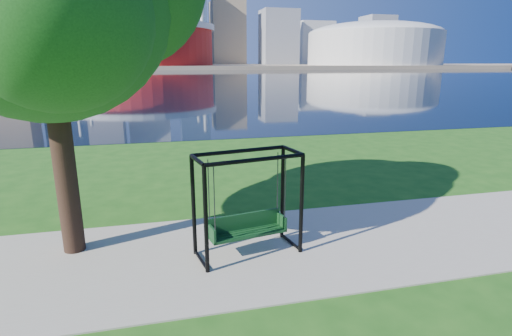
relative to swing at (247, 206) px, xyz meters
name	(u,v)px	position (x,y,z in m)	size (l,w,h in m)	color
ground	(268,239)	(0.60, 0.58, -1.03)	(900.00, 900.00, 0.00)	#1E5114
path	(274,248)	(0.60, 0.08, -1.02)	(120.00, 4.00, 0.03)	#9E937F
river	(166,77)	(0.60, 102.58, -1.02)	(900.00, 180.00, 0.02)	black
far_bank	(159,66)	(0.60, 306.58, -0.03)	(900.00, 228.00, 2.00)	#937F60
stadium	(140,43)	(-9.40, 235.58, 13.19)	(83.00, 83.00, 32.00)	maroon
arena	(374,43)	(135.60, 235.58, 14.84)	(84.00, 84.00, 26.56)	beige
skyline	(150,18)	(-3.66, 319.97, 34.86)	(392.00, 66.00, 96.50)	gray
swing	(247,206)	(0.00, 0.00, 0.00)	(2.22, 1.27, 2.14)	black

